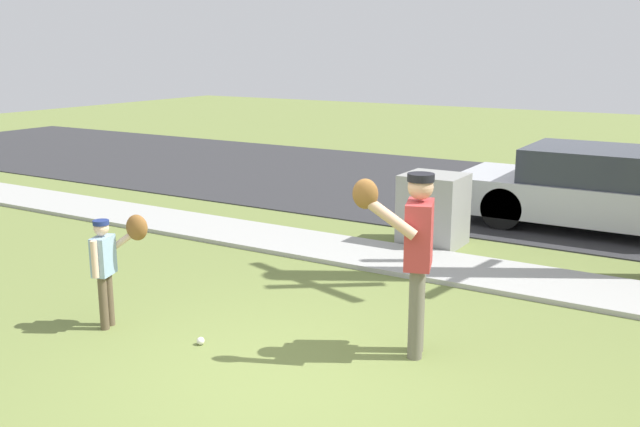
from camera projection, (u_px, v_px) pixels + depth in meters
The scene contains 8 objects.
ground_plane at pixel (447, 272), 8.90m from camera, with size 48.00×48.00×0.00m, color olive.
sidewalk_strip at pixel (450, 268), 8.98m from camera, with size 36.00×1.20×0.06m, color #A3A39E.
road_surface at pixel (551, 199), 13.14m from camera, with size 36.00×6.80×0.02m, color #2D2D30.
person_adult at pixel (414, 244), 6.29m from camera, with size 0.64×0.76×1.67m.
person_child at pixel (111, 256), 7.02m from camera, with size 0.46×0.54×1.13m.
baseball at pixel (201, 341), 6.73m from camera, with size 0.07×0.07×0.07m, color white.
utility_cabinet at pixel (433, 210), 10.05m from camera, with size 0.83×0.75×1.00m, color gray.
parked_sedan_silver at pixel (613, 191), 10.77m from camera, with size 4.60×1.80×1.23m.
Camera 1 is at (3.07, -4.59, 2.73)m, focal length 40.34 mm.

